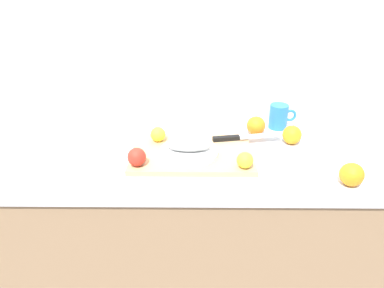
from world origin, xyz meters
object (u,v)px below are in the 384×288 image
Objects in this scene: white_plate at (189,152)px; fish_fillet at (189,146)px; coffee_mug_0 at (279,116)px; orange_0 at (256,126)px; lemon_0 at (245,160)px; cutting_board at (192,153)px; chef_knife at (239,137)px.

fish_fillet is at bearing 0.00° from white_plate.
orange_0 is (-0.11, -0.07, -0.01)m from coffee_mug_0.
fish_fillet is at bearing -144.24° from coffee_mug_0.
white_plate is 0.22m from lemon_0.
cutting_board is 0.34m from orange_0.
fish_fillet is at bearing -158.89° from chef_knife.
orange_0 reaches higher than cutting_board.
chef_knife is (0.20, 0.12, 0.00)m from white_plate.
lemon_0 is 0.33m from orange_0.
coffee_mug_0 reaches higher than orange_0.
cutting_board is at bearing 60.76° from white_plate.
orange_0 reaches higher than lemon_0.
cutting_board is at bearing 146.71° from lemon_0.
coffee_mug_0 reaches higher than white_plate.
orange_0 is (0.08, 0.10, 0.01)m from chef_knife.
fish_fillet is (0.00, 0.00, 0.03)m from white_plate.
cutting_board is 0.05m from fish_fillet.
white_plate is 1.82× the size of coffee_mug_0.
cutting_board is 0.22m from chef_knife.
chef_knife reaches higher than white_plate.
white_plate is 0.49m from coffee_mug_0.
white_plate is 0.03m from fish_fillet.
chef_knife is 2.40× the size of coffee_mug_0.
cutting_board is 3.81× the size of coffee_mug_0.
coffee_mug_0 reaches higher than cutting_board.
fish_fillet is 0.57× the size of chef_knife.
cutting_board is 7.93× the size of lemon_0.
orange_0 reaches higher than white_plate.
orange_0 reaches higher than fish_fillet.
lemon_0 is at bearing -101.62° from chef_knife.
orange_0 is (0.29, 0.22, -0.01)m from fish_fillet.
white_plate is at bearing 0.00° from fish_fillet.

